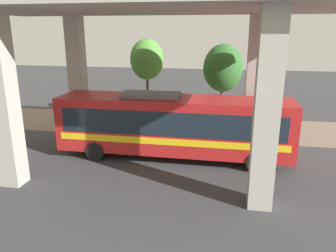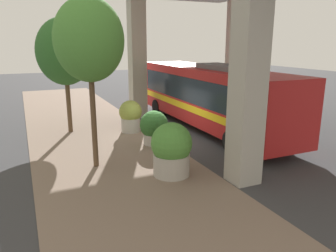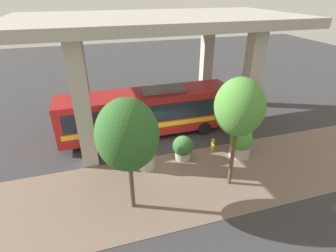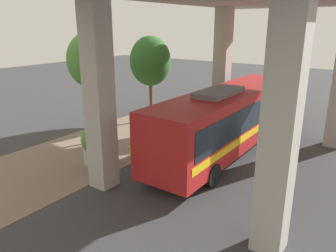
{
  "view_description": "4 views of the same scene",
  "coord_description": "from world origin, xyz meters",
  "px_view_note": "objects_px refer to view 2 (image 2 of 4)",
  "views": [
    {
      "loc": [
        19.49,
        3.93,
        6.62
      ],
      "look_at": [
        0.96,
        0.47,
        1.12
      ],
      "focal_mm": 35.0,
      "sensor_mm": 36.0,
      "label": 1
    },
    {
      "loc": [
        -5.99,
        -13.67,
        4.58
      ],
      "look_at": [
        -0.3,
        -0.98,
        0.99
      ],
      "focal_mm": 35.0,
      "sensor_mm": 36.0,
      "label": 2
    },
    {
      "loc": [
        -13.66,
        4.6,
        9.7
      ],
      "look_at": [
        0.28,
        0.4,
        1.94
      ],
      "focal_mm": 28.0,
      "sensor_mm": 36.0,
      "label": 3
    },
    {
      "loc": [
        9.87,
        -13.96,
        6.48
      ],
      "look_at": [
        0.52,
        -0.72,
        1.42
      ],
      "focal_mm": 35.0,
      "sensor_mm": 36.0,
      "label": 4
    }
  ],
  "objects_px": {
    "planter_front": "(172,150)",
    "planter_middle": "(154,127)",
    "bus": "(209,94)",
    "planter_back": "(131,116)",
    "street_tree_near": "(89,40)",
    "street_tree_far": "(65,52)",
    "fire_hydrant": "(179,147)"
  },
  "relations": [
    {
      "from": "fire_hydrant",
      "to": "planter_front",
      "type": "xyz_separation_m",
      "value": [
        -1.0,
        -1.41,
        0.47
      ]
    },
    {
      "from": "planter_middle",
      "to": "planter_back",
      "type": "distance_m",
      "value": 2.47
    },
    {
      "from": "planter_front",
      "to": "planter_middle",
      "type": "height_order",
      "value": "planter_front"
    },
    {
      "from": "planter_middle",
      "to": "street_tree_near",
      "type": "xyz_separation_m",
      "value": [
        -3.03,
        -1.66,
        3.82
      ]
    },
    {
      "from": "planter_front",
      "to": "street_tree_near",
      "type": "height_order",
      "value": "street_tree_near"
    },
    {
      "from": "bus",
      "to": "street_tree_far",
      "type": "xyz_separation_m",
      "value": [
        -6.91,
        2.33,
        2.19
      ]
    },
    {
      "from": "planter_middle",
      "to": "street_tree_near",
      "type": "bearing_deg",
      "value": -151.21
    },
    {
      "from": "planter_front",
      "to": "planter_back",
      "type": "height_order",
      "value": "planter_front"
    },
    {
      "from": "planter_front",
      "to": "planter_middle",
      "type": "bearing_deg",
      "value": 77.82
    },
    {
      "from": "street_tree_near",
      "to": "street_tree_far",
      "type": "xyz_separation_m",
      "value": [
        -0.17,
        5.42,
        -0.52
      ]
    },
    {
      "from": "planter_middle",
      "to": "street_tree_near",
      "type": "distance_m",
      "value": 5.15
    },
    {
      "from": "fire_hydrant",
      "to": "street_tree_near",
      "type": "height_order",
      "value": "street_tree_near"
    },
    {
      "from": "fire_hydrant",
      "to": "planter_middle",
      "type": "relative_size",
      "value": 0.61
    },
    {
      "from": "fire_hydrant",
      "to": "planter_back",
      "type": "height_order",
      "value": "planter_back"
    },
    {
      "from": "street_tree_far",
      "to": "bus",
      "type": "bearing_deg",
      "value": -18.62
    },
    {
      "from": "street_tree_near",
      "to": "street_tree_far",
      "type": "height_order",
      "value": "street_tree_near"
    },
    {
      "from": "planter_back",
      "to": "street_tree_far",
      "type": "relative_size",
      "value": 0.29
    },
    {
      "from": "street_tree_far",
      "to": "planter_back",
      "type": "bearing_deg",
      "value": -24.31
    },
    {
      "from": "bus",
      "to": "planter_front",
      "type": "distance_m",
      "value": 6.81
    },
    {
      "from": "bus",
      "to": "fire_hydrant",
      "type": "bearing_deg",
      "value": -134.03
    },
    {
      "from": "bus",
      "to": "planter_middle",
      "type": "height_order",
      "value": "bus"
    },
    {
      "from": "planter_front",
      "to": "street_tree_far",
      "type": "relative_size",
      "value": 0.33
    },
    {
      "from": "planter_back",
      "to": "street_tree_far",
      "type": "xyz_separation_m",
      "value": [
        -2.88,
        1.3,
        3.23
      ]
    },
    {
      "from": "street_tree_near",
      "to": "planter_back",
      "type": "bearing_deg",
      "value": 56.65
    },
    {
      "from": "planter_front",
      "to": "street_tree_near",
      "type": "bearing_deg",
      "value": 139.25
    },
    {
      "from": "planter_front",
      "to": "planter_back",
      "type": "relative_size",
      "value": 1.14
    },
    {
      "from": "planter_back",
      "to": "street_tree_near",
      "type": "bearing_deg",
      "value": -123.35
    },
    {
      "from": "bus",
      "to": "planter_middle",
      "type": "xyz_separation_m",
      "value": [
        -3.71,
        -1.42,
        -1.11
      ]
    },
    {
      "from": "planter_middle",
      "to": "planter_back",
      "type": "height_order",
      "value": "planter_back"
    },
    {
      "from": "bus",
      "to": "planter_front",
      "type": "height_order",
      "value": "bus"
    },
    {
      "from": "fire_hydrant",
      "to": "planter_middle",
      "type": "distance_m",
      "value": 2.22
    },
    {
      "from": "planter_front",
      "to": "planter_back",
      "type": "bearing_deg",
      "value": 85.67
    }
  ]
}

